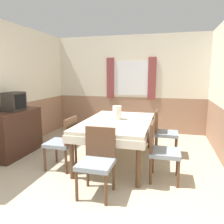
{
  "coord_description": "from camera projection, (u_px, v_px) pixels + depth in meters",
  "views": [
    {
      "loc": [
        1.09,
        -1.88,
        1.58
      ],
      "look_at": [
        0.1,
        1.84,
        0.91
      ],
      "focal_mm": 35.0,
      "sensor_mm": 36.0,
      "label": 1
    }
  ],
  "objects": [
    {
      "name": "chair_head_near",
      "position": [
        97.0,
        159.0,
        2.87
      ],
      "size": [
        0.44,
        0.44,
        0.88
      ],
      "rotation": [
        0.0,
        0.0,
        3.14
      ],
      "color": "brown",
      "rests_on": "ground_plane"
    },
    {
      "name": "chair_left_near",
      "position": [
        64.0,
        141.0,
        3.64
      ],
      "size": [
        0.44,
        0.44,
        0.88
      ],
      "rotation": [
        0.0,
        0.0,
        1.57
      ],
      "color": "brown",
      "rests_on": "ground_plane"
    },
    {
      "name": "tv",
      "position": [
        14.0,
        102.0,
        4.15
      ],
      "size": [
        0.29,
        0.38,
        0.36
      ],
      "color": "#2D2823",
      "rests_on": "sideboard"
    },
    {
      "name": "dining_table",
      "position": [
        117.0,
        126.0,
        3.92
      ],
      "size": [
        1.2,
        1.89,
        0.76
      ],
      "color": "beige",
      "rests_on": "ground_plane"
    },
    {
      "name": "wall_back",
      "position": [
        129.0,
        84.0,
        5.97
      ],
      "size": [
        4.47,
        0.1,
        2.6
      ],
      "color": "silver",
      "rests_on": "ground_plane"
    },
    {
      "name": "vase",
      "position": [
        117.0,
        113.0,
        3.99
      ],
      "size": [
        0.16,
        0.16,
        0.25
      ],
      "color": "silver",
      "rests_on": "dining_table"
    },
    {
      "name": "chair_right_far",
      "position": [
        163.0,
        131.0,
        4.27
      ],
      "size": [
        0.44,
        0.44,
        0.88
      ],
      "rotation": [
        0.0,
        0.0,
        4.71
      ],
      "color": "brown",
      "rests_on": "ground_plane"
    },
    {
      "name": "chair_right_near",
      "position": [
        161.0,
        149.0,
        3.24
      ],
      "size": [
        0.44,
        0.44,
        0.88
      ],
      "rotation": [
        0.0,
        0.0,
        4.71
      ],
      "color": "brown",
      "rests_on": "ground_plane"
    },
    {
      "name": "ground_plane",
      "position": [
        59.0,
        223.0,
        2.34
      ],
      "size": [
        16.0,
        16.0,
        0.0
      ],
      "primitive_type": "plane",
      "color": "tan"
    },
    {
      "name": "sideboard",
      "position": [
        16.0,
        132.0,
        4.28
      ],
      "size": [
        0.46,
        1.13,
        0.88
      ],
      "color": "#3D2319",
      "rests_on": "ground_plane"
    },
    {
      "name": "wall_left",
      "position": [
        14.0,
        88.0,
        4.55
      ],
      "size": [
        0.05,
        4.43,
        2.6
      ],
      "color": "silver",
      "rests_on": "ground_plane"
    }
  ]
}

